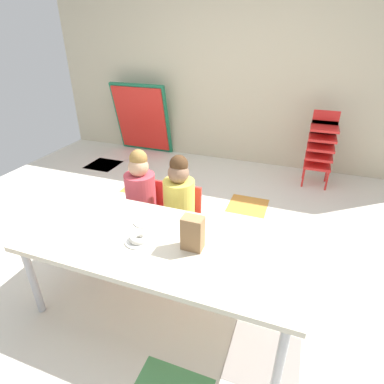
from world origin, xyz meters
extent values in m
cube|color=silver|center=(0.00, 0.00, -0.01)|extent=(5.75, 4.54, 0.02)
cube|color=orange|center=(0.45, 0.90, 0.00)|extent=(0.43, 0.43, 0.00)
cube|color=silver|center=(-1.80, 1.80, 0.00)|extent=(0.43, 0.43, 0.00)
cube|color=gray|center=(-1.80, 1.35, 0.00)|extent=(0.43, 0.43, 0.00)
cube|color=#B24C47|center=(0.45, -0.45, 0.00)|extent=(0.43, 0.43, 0.00)
cube|color=gray|center=(0.90, -0.90, 0.00)|extent=(0.43, 0.43, 0.00)
cube|color=orange|center=(-0.90, 0.90, 0.00)|extent=(0.43, 0.43, 0.00)
cube|color=#B24C47|center=(-1.80, 1.35, 0.00)|extent=(0.43, 0.43, 0.00)
cube|color=beige|center=(0.00, 2.27, 1.25)|extent=(5.75, 0.10, 2.50)
cube|color=beige|center=(0.17, -0.74, 0.57)|extent=(1.79, 0.80, 0.04)
cylinder|color=#B2B2B7|center=(-0.65, -1.08, 0.28)|extent=(0.05, 0.05, 0.55)
cylinder|color=#B2B2B7|center=(0.98, -1.08, 0.28)|extent=(0.05, 0.05, 0.55)
cylinder|color=#B2B2B7|center=(-0.65, -0.41, 0.28)|extent=(0.05, 0.05, 0.55)
cylinder|color=#B2B2B7|center=(0.98, -0.41, 0.28)|extent=(0.05, 0.05, 0.55)
cube|color=red|center=(-0.33, -0.13, 0.30)|extent=(0.32, 0.30, 0.03)
cube|color=red|center=(-0.33, 0.02, 0.45)|extent=(0.29, 0.02, 0.30)
cylinder|color=#BF3F4C|center=(-0.33, -0.13, 0.52)|extent=(0.33, 0.33, 0.38)
sphere|color=tan|center=(-0.33, -0.13, 0.78)|extent=(0.17, 0.17, 0.17)
sphere|color=olive|center=(-0.33, -0.11, 0.85)|extent=(0.15, 0.15, 0.15)
cylinder|color=red|center=(-0.47, -0.26, 0.15)|extent=(0.02, 0.02, 0.28)
cylinder|color=red|center=(-0.19, -0.26, 0.15)|extent=(0.02, 0.02, 0.28)
cylinder|color=red|center=(-0.47, 0.00, 0.15)|extent=(0.02, 0.02, 0.28)
cylinder|color=red|center=(-0.19, 0.00, 0.15)|extent=(0.02, 0.02, 0.28)
cube|color=red|center=(0.03, -0.13, 0.30)|extent=(0.32, 0.30, 0.03)
cube|color=red|center=(0.03, 0.02, 0.45)|extent=(0.29, 0.02, 0.30)
cylinder|color=#D8C64C|center=(0.03, -0.13, 0.52)|extent=(0.29, 0.29, 0.38)
sphere|color=#8C664C|center=(0.03, -0.13, 0.78)|extent=(0.17, 0.17, 0.17)
sphere|color=#472D19|center=(0.03, -0.11, 0.85)|extent=(0.15, 0.15, 0.15)
cylinder|color=red|center=(-0.11, -0.26, 0.15)|extent=(0.02, 0.02, 0.28)
cylinder|color=red|center=(0.17, -0.26, 0.15)|extent=(0.02, 0.02, 0.28)
cylinder|color=red|center=(-0.11, 0.00, 0.15)|extent=(0.02, 0.02, 0.28)
cylinder|color=red|center=(0.17, 0.00, 0.15)|extent=(0.02, 0.02, 0.28)
cube|color=red|center=(1.14, 1.75, 0.26)|extent=(0.32, 0.30, 0.03)
cube|color=red|center=(1.14, 1.89, 0.35)|extent=(0.30, 0.02, 0.18)
cube|color=red|center=(1.14, 1.75, 0.38)|extent=(0.32, 0.30, 0.03)
cube|color=red|center=(1.14, 1.89, 0.47)|extent=(0.30, 0.02, 0.18)
cube|color=red|center=(1.14, 1.75, 0.50)|extent=(0.32, 0.30, 0.03)
cube|color=red|center=(1.14, 1.89, 0.59)|extent=(0.30, 0.02, 0.18)
cube|color=red|center=(1.14, 1.75, 0.62)|extent=(0.32, 0.30, 0.03)
cube|color=red|center=(1.14, 1.89, 0.71)|extent=(0.30, 0.02, 0.18)
cube|color=red|center=(1.14, 1.75, 0.74)|extent=(0.32, 0.30, 0.03)
cube|color=red|center=(1.14, 1.89, 0.83)|extent=(0.30, 0.02, 0.18)
cylinder|color=red|center=(1.00, 1.62, 0.13)|extent=(0.02, 0.02, 0.26)
cylinder|color=red|center=(1.28, 1.62, 0.13)|extent=(0.02, 0.02, 0.26)
cylinder|color=red|center=(1.00, 1.88, 0.13)|extent=(0.02, 0.02, 0.26)
cylinder|color=red|center=(1.28, 1.88, 0.13)|extent=(0.02, 0.02, 0.26)
cube|color=#19724C|center=(-1.50, 2.08, 0.54)|extent=(0.90, 0.28, 1.09)
cube|color=red|center=(-1.50, 2.04, 0.54)|extent=(0.83, 0.23, 0.99)
cube|color=#9E754C|center=(0.38, -0.74, 0.70)|extent=(0.13, 0.09, 0.22)
cylinder|color=white|center=(0.03, -0.80, 0.59)|extent=(0.18, 0.18, 0.01)
cylinder|color=white|center=(-0.03, -0.58, 0.59)|extent=(0.18, 0.18, 0.01)
torus|color=white|center=(0.03, -0.80, 0.62)|extent=(0.12, 0.12, 0.04)
camera|label=1|loc=(0.90, -2.18, 1.79)|focal=28.89mm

